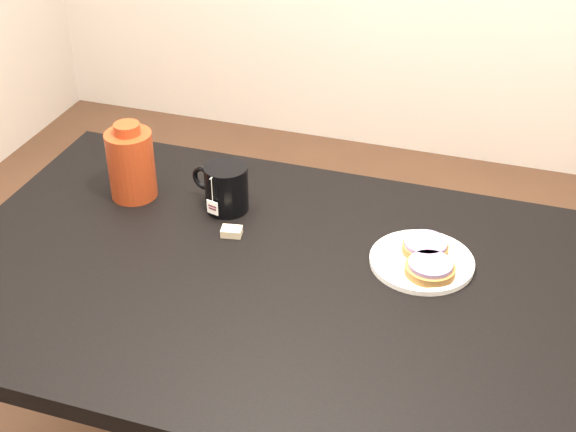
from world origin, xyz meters
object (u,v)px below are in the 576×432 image
at_px(bagel_back, 425,247).
at_px(mug, 226,188).
at_px(teabag_pouch, 232,232).
at_px(bagel_package, 131,163).
at_px(bagel_front, 430,268).
at_px(table, 276,306).
at_px(plate, 422,261).

xyz_separation_m(bagel_back, mug, (-0.47, 0.04, 0.03)).
distance_m(teabag_pouch, bagel_package, 0.31).
bearing_deg(bagel_front, teabag_pouch, 177.69).
bearing_deg(mug, bagel_package, -162.79).
height_order(bagel_front, mug, mug).
bearing_deg(table, plate, 25.07).
bearing_deg(bagel_back, mug, 174.56).
relative_size(bagel_front, mug, 0.91).
distance_m(table, bagel_back, 0.34).
height_order(table, bagel_front, bagel_front).
bearing_deg(mug, table, -33.08).
bearing_deg(table, bagel_package, 155.43).
relative_size(bagel_back, bagel_package, 0.54).
height_order(bagel_back, mug, mug).
height_order(plate, bagel_package, bagel_package).
xyz_separation_m(table, teabag_pouch, (-0.14, 0.11, 0.09)).
bearing_deg(mug, teabag_pouch, -48.35).
bearing_deg(bagel_package, teabag_pouch, -16.94).
height_order(plate, teabag_pouch, teabag_pouch).
bearing_deg(bagel_front, bagel_back, 107.33).
distance_m(bagel_back, mug, 0.47).
relative_size(table, teabag_pouch, 31.11).
xyz_separation_m(teabag_pouch, bagel_package, (-0.28, 0.09, 0.08)).
bearing_deg(teabag_pouch, table, -37.52).
height_order(bagel_back, teabag_pouch, bagel_back).
xyz_separation_m(table, plate, (0.28, 0.13, 0.09)).
distance_m(table, bagel_front, 0.33).
xyz_separation_m(plate, teabag_pouch, (-0.42, -0.02, 0.00)).
bearing_deg(bagel_front, table, -163.73).
bearing_deg(teabag_pouch, bagel_back, 7.28).
bearing_deg(bagel_package, bagel_front, -8.15).
relative_size(table, mug, 8.98).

